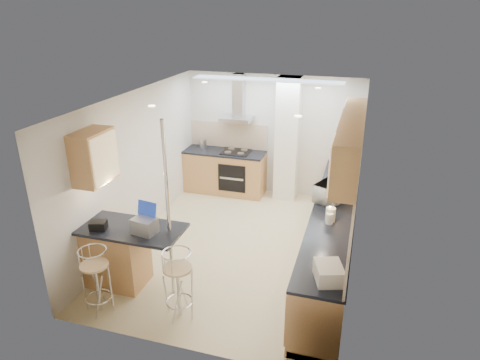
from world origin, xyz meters
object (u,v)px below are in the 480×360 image
(bar_stool_near, at_px, (96,281))
(bar_stool_end, at_px, (178,284))
(bread_bin, at_px, (329,273))
(laptop, at_px, (144,226))
(microwave, at_px, (331,192))

(bar_stool_near, distance_m, bar_stool_end, 1.08)
(bar_stool_near, bearing_deg, bread_bin, 11.38)
(laptop, distance_m, bar_stool_end, 0.90)
(bar_stool_near, relative_size, bar_stool_end, 0.97)
(microwave, relative_size, bar_stool_near, 0.58)
(bar_stool_near, height_order, bread_bin, bread_bin)
(microwave, bearing_deg, bar_stool_near, 154.98)
(laptop, relative_size, bread_bin, 0.85)
(microwave, relative_size, bread_bin, 1.49)
(bread_bin, bearing_deg, microwave, 76.72)
(bar_stool_end, bearing_deg, microwave, -7.87)
(microwave, distance_m, bread_bin, 2.14)
(bar_stool_near, relative_size, bread_bin, 2.58)
(bar_stool_end, height_order, bread_bin, bread_bin)
(bread_bin, bearing_deg, laptop, 154.10)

